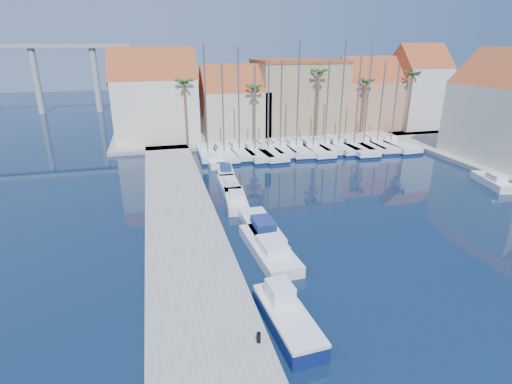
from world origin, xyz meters
TOP-DOWN VIEW (x-y plane):
  - ground at (0.00, 0.00)m, footprint 260.00×260.00m
  - quay_west at (-9.00, 13.50)m, footprint 6.00×77.00m
  - shore_north at (10.00, 48.00)m, footprint 54.00×16.00m
  - bollard at (-6.60, -0.24)m, footprint 0.22×0.22m
  - fishing_boat at (-4.71, 1.11)m, footprint 2.31×5.95m
  - motorboat_west_0 at (-3.39, 8.80)m, footprint 2.80×7.55m
  - motorboat_west_1 at (-3.01, 12.41)m, footprint 2.23×6.76m
  - motorboat_west_2 at (-3.73, 18.80)m, footprint 2.45×5.96m
  - motorboat_west_3 at (-3.53, 23.02)m, footprint 1.98×5.74m
  - motorboat_west_4 at (-3.06, 27.97)m, footprint 2.27×5.56m
  - motorboat_west_5 at (-3.61, 33.12)m, footprint 2.19×6.00m
  - motorboat_east_1 at (23.98, 17.23)m, footprint 3.01×5.91m
  - sailboat_0 at (-3.93, 36.41)m, footprint 2.55×8.63m
  - sailboat_1 at (-1.83, 36.02)m, footprint 2.66×9.28m
  - sailboat_2 at (0.38, 36.68)m, footprint 2.84×9.47m
  - sailboat_3 at (2.32, 35.88)m, footprint 3.14×10.47m
  - sailboat_4 at (4.04, 35.50)m, footprint 3.36×10.55m
  - sailboat_5 at (6.18, 36.58)m, footprint 2.48×9.07m
  - sailboat_6 at (8.49, 36.41)m, footprint 3.39×10.45m
  - sailboat_7 at (10.75, 35.89)m, footprint 2.94×10.63m
  - sailboat_8 at (12.74, 36.29)m, footprint 2.82×9.01m
  - sailboat_9 at (14.74, 36.15)m, footprint 3.29×9.93m
  - sailboat_10 at (16.86, 35.57)m, footprint 3.54×11.75m
  - sailboat_11 at (18.69, 36.05)m, footprint 3.10×10.31m
  - sailboat_12 at (20.79, 35.83)m, footprint 3.33×10.39m
  - sailboat_13 at (22.95, 36.01)m, footprint 3.67×12.08m
  - building_0 at (-10.00, 47.00)m, footprint 12.30×9.00m
  - building_1 at (2.00, 47.00)m, footprint 10.30×8.00m
  - building_2 at (13.00, 48.00)m, footprint 14.20×10.20m
  - building_3 at (25.00, 47.00)m, footprint 10.30×8.00m
  - building_4 at (34.00, 46.00)m, footprint 8.30×8.00m
  - palm_0 at (-6.00, 42.00)m, footprint 2.60×2.60m
  - palm_1 at (4.00, 42.00)m, footprint 2.60×2.60m
  - palm_2 at (14.00, 42.00)m, footprint 2.60×2.60m
  - palm_3 at (22.00, 42.00)m, footprint 2.60×2.60m
  - palm_4 at (30.00, 42.00)m, footprint 2.60×2.60m
  - viaduct at (-39.07, 82.00)m, footprint 48.00×2.20m

SIDE VIEW (x-z plane):
  - ground at x=0.00m, z-range 0.00..0.00m
  - quay_west at x=-9.00m, z-range 0.00..0.50m
  - shore_north at x=10.00m, z-range 0.00..0.50m
  - motorboat_west_2 at x=-3.73m, z-range -0.19..1.21m
  - motorboat_west_3 at x=-3.53m, z-range -0.19..1.21m
  - motorboat_west_5 at x=-3.61m, z-range -0.19..1.21m
  - motorboat_east_1 at x=23.98m, z-range -0.19..1.21m
  - motorboat_west_0 at x=-3.39m, z-range -0.19..1.21m
  - motorboat_west_1 at x=-3.01m, z-range -0.19..1.21m
  - motorboat_west_4 at x=-3.06m, z-range -0.19..1.21m
  - sailboat_13 at x=22.95m, z-range -5.24..6.35m
  - sailboat_7 at x=10.75m, z-range -5.11..6.24m
  - sailboat_10 at x=16.86m, z-range -5.82..6.95m
  - sailboat_3 at x=2.32m, z-range -5.32..6.46m
  - sailboat_12 at x=20.79m, z-range -5.50..6.65m
  - sailboat_4 at x=4.04m, z-range -5.61..6.76m
  - sailboat_1 at x=-1.83m, z-range -5.47..6.66m
  - sailboat_5 at x=6.18m, z-range -5.59..6.79m
  - sailboat_8 at x=12.74m, z-range -5.62..6.82m
  - sailboat_11 at x=18.69m, z-range -6.60..7.82m
  - sailboat_6 at x=8.49m, z-range -6.77..7.99m
  - sailboat_2 at x=0.38m, z-range -6.37..7.61m
  - sailboat_9 at x=14.74m, z-range -6.82..8.06m
  - sailboat_0 at x=-3.93m, z-range -6.48..7.77m
  - fishing_boat at x=-4.71m, z-range -0.34..1.70m
  - bollard at x=-6.60m, z-range 0.50..1.05m
  - building_1 at x=2.00m, z-range -0.20..10.80m
  - building_3 at x=25.00m, z-range -0.14..11.86m
  - building_2 at x=13.00m, z-range 0.51..12.01m
  - building_0 at x=-10.00m, z-range -0.23..13.27m
  - building_4 at x=34.00m, z-range -0.03..13.97m
  - palm_1 at x=4.00m, z-range 3.56..12.71m
  - palm_3 at x=22.00m, z-range 3.78..13.43m
  - palm_0 at x=-6.00m, z-range 4.00..14.15m
  - palm_4 at x=30.00m, z-range 4.22..14.87m
  - palm_2 at x=14.00m, z-range 4.44..15.59m
  - viaduct at x=-39.07m, z-range 3.02..17.47m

